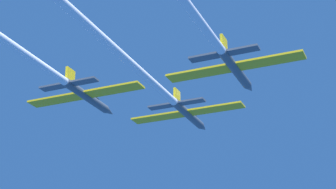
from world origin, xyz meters
The scene contains 2 objects.
jet_lead centered at (-0.48, -12.82, -0.63)m, with size 14.90×46.69×2.47m.
jet_right_wing centered at (9.06, -21.64, -0.59)m, with size 14.90×42.95×2.47m.
Camera 1 is at (24.17, -62.79, -26.53)m, focal length 60.65 mm.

